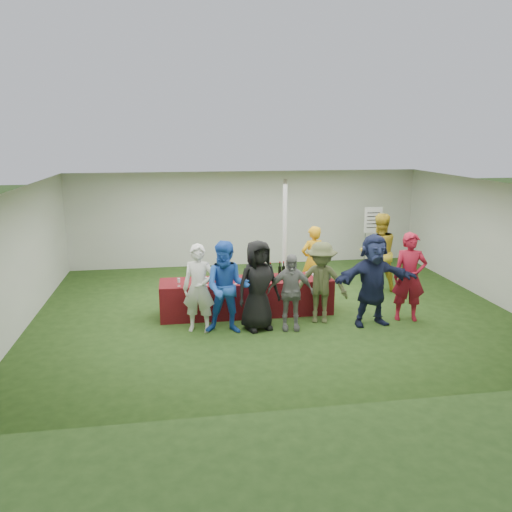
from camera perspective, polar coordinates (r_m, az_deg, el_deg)
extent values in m
plane|color=#284719|center=(10.89, 1.94, -6.17)|extent=(60.00, 60.00, 0.00)
plane|color=white|center=(14.38, -1.05, 4.31)|extent=(10.00, 0.00, 10.00)
plane|color=white|center=(6.78, 8.51, -6.76)|extent=(10.00, 0.00, 10.00)
plane|color=white|center=(10.75, -25.15, -0.25)|extent=(0.00, 8.00, 8.00)
plane|color=white|center=(12.45, 25.22, 1.51)|extent=(0.00, 8.00, 8.00)
plane|color=white|center=(10.29, 2.07, 8.12)|extent=(10.00, 10.00, 0.00)
cylinder|color=silver|center=(11.75, 3.28, 2.15)|extent=(0.10, 0.10, 2.70)
cube|color=maroon|center=(10.56, -1.08, -4.66)|extent=(3.60, 0.80, 0.75)
cylinder|color=black|center=(10.55, 0.60, -1.91)|extent=(0.07, 0.07, 0.22)
cylinder|color=black|center=(10.51, 0.60, -1.12)|extent=(0.03, 0.03, 0.08)
cylinder|color=maroon|center=(10.50, 0.60, -0.85)|extent=(0.03, 0.03, 0.02)
cylinder|color=black|center=(10.63, 0.96, -1.79)|extent=(0.07, 0.07, 0.22)
cylinder|color=black|center=(10.59, 0.96, -1.01)|extent=(0.03, 0.03, 0.08)
cylinder|color=maroon|center=(10.58, 0.96, -0.74)|extent=(0.03, 0.03, 0.02)
cylinder|color=black|center=(10.59, 1.65, -1.86)|extent=(0.07, 0.07, 0.22)
cylinder|color=black|center=(10.55, 1.65, -1.07)|extent=(0.03, 0.03, 0.08)
cylinder|color=maroon|center=(10.54, 1.66, -0.80)|extent=(0.03, 0.03, 0.02)
cylinder|color=black|center=(10.66, 2.73, -1.76)|extent=(0.07, 0.07, 0.22)
cylinder|color=black|center=(10.63, 2.74, -0.98)|extent=(0.03, 0.03, 0.08)
cylinder|color=maroon|center=(10.61, 2.74, -0.70)|extent=(0.03, 0.03, 0.02)
cylinder|color=black|center=(10.68, 3.17, -1.73)|extent=(0.07, 0.07, 0.22)
cylinder|color=black|center=(10.64, 3.18, -0.96)|extent=(0.03, 0.03, 0.08)
cylinder|color=maroon|center=(10.63, 3.18, -0.68)|extent=(0.03, 0.03, 0.02)
cylinder|color=black|center=(10.72, 3.94, -1.69)|extent=(0.07, 0.07, 0.22)
cylinder|color=black|center=(10.68, 3.95, -0.91)|extent=(0.03, 0.03, 0.08)
cylinder|color=maroon|center=(10.67, 3.95, -0.64)|extent=(0.03, 0.03, 0.02)
cylinder|color=silver|center=(10.11, -8.80, -3.42)|extent=(0.06, 0.06, 0.00)
cylinder|color=silver|center=(10.10, -8.81, -3.20)|extent=(0.01, 0.01, 0.07)
cylinder|color=silver|center=(10.08, -8.82, -2.77)|extent=(0.06, 0.06, 0.08)
cylinder|color=#4E0817|center=(10.09, -8.82, -2.93)|extent=(0.05, 0.05, 0.02)
cylinder|color=silver|center=(10.10, -6.91, -3.38)|extent=(0.06, 0.06, 0.00)
cylinder|color=silver|center=(10.09, -6.92, -3.16)|extent=(0.01, 0.01, 0.07)
cylinder|color=silver|center=(10.06, -6.93, -2.73)|extent=(0.06, 0.06, 0.08)
cylinder|color=#4E0817|center=(10.07, -6.93, -2.89)|extent=(0.05, 0.05, 0.02)
cylinder|color=silver|center=(10.12, -5.69, -3.31)|extent=(0.06, 0.06, 0.00)
cylinder|color=silver|center=(10.11, -5.70, -3.09)|extent=(0.01, 0.01, 0.07)
cylinder|color=silver|center=(10.08, -5.71, -2.66)|extent=(0.06, 0.06, 0.08)
cylinder|color=#4E0817|center=(10.09, -5.71, -2.82)|extent=(0.05, 0.05, 0.02)
cylinder|color=silver|center=(10.15, -2.34, -3.20)|extent=(0.06, 0.06, 0.00)
cylinder|color=silver|center=(10.14, -2.34, -2.99)|extent=(0.01, 0.01, 0.07)
cylinder|color=silver|center=(10.11, -2.35, -2.55)|extent=(0.06, 0.06, 0.08)
cylinder|color=silver|center=(10.49, 5.81, -2.69)|extent=(0.06, 0.06, 0.00)
cylinder|color=silver|center=(10.48, 5.82, -2.48)|extent=(0.01, 0.01, 0.07)
cylinder|color=silver|center=(10.46, 5.83, -2.06)|extent=(0.06, 0.06, 0.08)
cylinder|color=#4E0817|center=(10.47, 5.83, -2.22)|extent=(0.05, 0.05, 0.02)
cylinder|color=silver|center=(10.19, -1.09, -3.11)|extent=(0.06, 0.06, 0.00)
cylinder|color=silver|center=(10.18, -1.09, -2.90)|extent=(0.01, 0.01, 0.07)
cylinder|color=silver|center=(10.16, -1.09, -2.47)|extent=(0.06, 0.06, 0.08)
cylinder|color=silver|center=(10.50, -0.92, -2.05)|extent=(0.07, 0.07, 0.20)
cylinder|color=silver|center=(10.47, -0.92, -1.44)|extent=(0.03, 0.03, 0.03)
cube|color=white|center=(10.81, 7.13, -2.17)|extent=(0.25, 0.18, 0.03)
cylinder|color=slate|center=(10.55, 7.87, -2.15)|extent=(0.26, 0.26, 0.18)
cylinder|color=slate|center=(13.99, 12.28, 0.39)|extent=(0.02, 0.02, 1.10)
cylinder|color=slate|center=(14.14, 13.80, 0.44)|extent=(0.02, 0.02, 1.10)
cube|color=white|center=(13.89, 13.24, 4.03)|extent=(0.50, 0.02, 0.70)
cube|color=black|center=(13.85, 13.31, 4.83)|extent=(0.36, 0.01, 0.02)
cube|color=black|center=(13.86, 13.29, 4.43)|extent=(0.36, 0.01, 0.02)
cube|color=black|center=(13.88, 13.27, 4.02)|extent=(0.36, 0.01, 0.02)
cube|color=black|center=(13.89, 13.24, 3.61)|extent=(0.36, 0.01, 0.02)
cube|color=black|center=(13.91, 13.22, 3.21)|extent=(0.36, 0.01, 0.02)
imported|color=gold|center=(11.73, 6.49, -0.56)|extent=(0.69, 0.55, 1.65)
imported|color=gold|center=(12.32, 13.83, 0.40)|extent=(0.92, 0.72, 1.90)
imported|color=silver|center=(9.57, -6.54, -3.70)|extent=(0.71, 0.56, 1.71)
imported|color=blue|center=(9.43, -3.32, -3.63)|extent=(0.98, 0.83, 1.79)
imported|color=black|center=(9.59, 0.24, -3.38)|extent=(0.99, 0.78, 1.77)
imported|color=slate|center=(9.65, 3.94, -4.12)|extent=(0.92, 0.46, 1.51)
imported|color=#4A502D|center=(10.04, 7.42, -3.04)|extent=(1.20, 0.90, 1.66)
imported|color=#1A2143|center=(10.07, 13.22, -2.69)|extent=(1.74, 0.65, 1.84)
imported|color=maroon|center=(10.53, 17.12, -2.30)|extent=(0.75, 0.59, 1.81)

